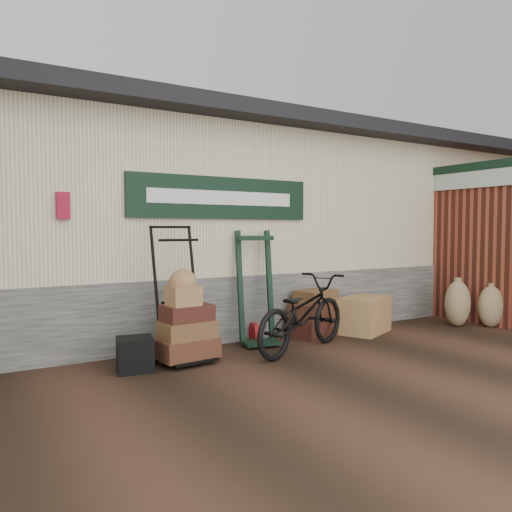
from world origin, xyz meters
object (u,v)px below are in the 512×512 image
(suitcase_stack, at_px, (314,313))
(black_trunk, at_px, (135,354))
(green_barrow, at_px, (256,288))
(wicker_hamper, at_px, (364,315))
(bicycle, at_px, (302,309))
(porter_trolley, at_px, (179,292))

(suitcase_stack, bearing_deg, black_trunk, -170.95)
(green_barrow, distance_m, wicker_hamper, 1.84)
(wicker_hamper, xyz_separation_m, bicycle, (-1.48, -0.44, 0.26))
(porter_trolley, bearing_deg, green_barrow, 6.44)
(suitcase_stack, bearing_deg, porter_trolley, -173.08)
(bicycle, bearing_deg, black_trunk, 64.15)
(suitcase_stack, relative_size, bicycle, 0.42)
(black_trunk, distance_m, bicycle, 2.13)
(suitcase_stack, xyz_separation_m, bicycle, (-0.69, -0.64, 0.19))
(green_barrow, height_order, black_trunk, green_barrow)
(wicker_hamper, bearing_deg, green_barrow, 173.66)
(bicycle, bearing_deg, green_barrow, 4.11)
(black_trunk, bearing_deg, suitcase_stack, 9.05)
(porter_trolley, bearing_deg, bicycle, -19.85)
(wicker_hamper, bearing_deg, suitcase_stack, 165.56)
(suitcase_stack, height_order, black_trunk, suitcase_stack)
(porter_trolley, distance_m, bicycle, 1.57)
(suitcase_stack, xyz_separation_m, black_trunk, (-2.78, -0.44, -0.15))
(green_barrow, bearing_deg, bicycle, -54.72)
(wicker_hamper, height_order, bicycle, bicycle)
(green_barrow, xyz_separation_m, wicker_hamper, (1.77, -0.20, -0.49))
(suitcase_stack, bearing_deg, wicker_hamper, -14.44)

